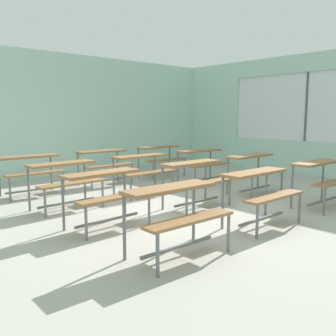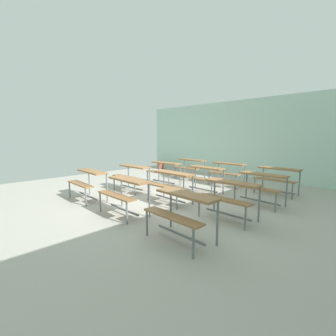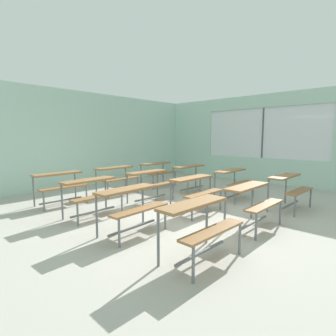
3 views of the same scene
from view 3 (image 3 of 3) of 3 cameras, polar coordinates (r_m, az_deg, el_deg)
The scene contains 15 objects.
ground at distance 5.29m, azimuth 2.11°, elevation -10.93°, with size 10.00×9.00×0.05m, color #ADA89E.
wall_back at distance 8.68m, azimuth -20.99°, elevation 5.85°, with size 10.00×0.12×3.00m, color silver.
wall_right at distance 9.35m, azimuth 23.46°, elevation 5.46°, with size 0.12×9.00×3.00m.
desk_bench_r0c0 at distance 3.44m, azimuth 6.93°, elevation -10.61°, with size 1.11×0.61×0.74m.
desk_bench_r0c1 at distance 4.79m, azimuth 18.00°, elevation -5.86°, with size 1.10×0.59×0.74m.
desk_bench_r0c2 at distance 6.29m, azimuth 24.91°, elevation -3.18°, with size 1.11×0.61×0.74m.
desk_bench_r1c0 at distance 4.35m, azimuth -8.02°, elevation -6.87°, with size 1.12×0.64×0.74m.
desk_bench_r1c1 at distance 5.50m, azimuth 6.02°, elevation -3.92°, with size 1.10×0.59×0.74m.
desk_bench_r1c2 at distance 6.85m, azimuth 14.14°, elevation -1.95°, with size 1.11×0.60×0.74m.
desk_bench_r2c0 at distance 5.41m, azimuth -16.23°, elevation -4.36°, with size 1.12×0.63×0.74m.
desk_bench_r2c1 at distance 6.40m, azimuth -4.00°, elevation -2.37°, with size 1.10×0.60×0.74m.
desk_bench_r2c2 at distance 7.62m, azimuth 5.14°, elevation -0.88°, with size 1.13×0.64×0.74m.
desk_bench_r3c0 at distance 6.61m, azimuth -22.49°, elevation -2.59°, with size 1.10×0.59×0.74m.
desk_bench_r3c1 at distance 7.39m, azimuth -11.13°, elevation -1.23°, with size 1.10×0.59×0.74m.
desk_bench_r3c2 at distance 8.39m, azimuth -2.23°, elevation -0.13°, with size 1.10×0.60×0.74m.
Camera 3 is at (-3.80, -3.30, 1.60)m, focal length 28.00 mm.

